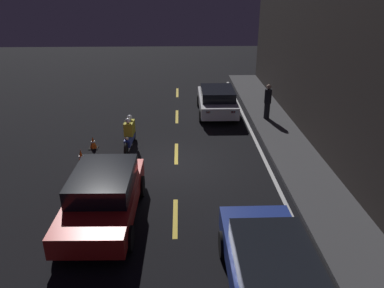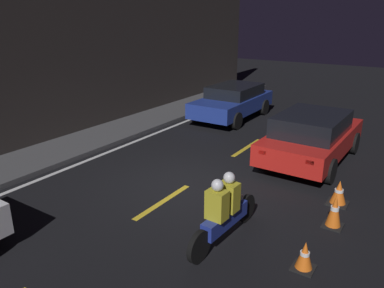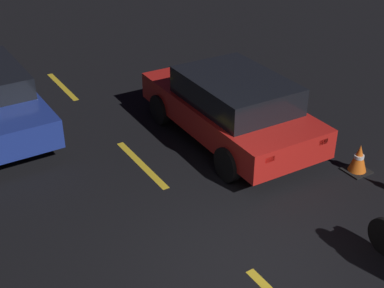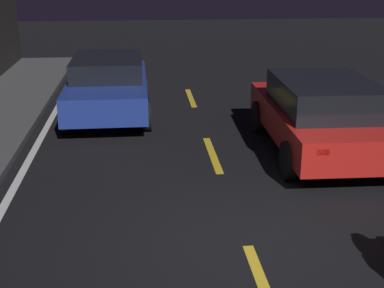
% 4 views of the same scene
% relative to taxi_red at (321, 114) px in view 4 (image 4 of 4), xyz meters
% --- Properties ---
extents(ground_plane, '(56.00, 56.00, 0.00)m').
position_rel_taxi_red_xyz_m(ground_plane, '(-3.43, 2.06, -0.78)').
color(ground_plane, black).
extents(lane_dash_d, '(2.00, 0.14, 0.01)m').
position_rel_taxi_red_xyz_m(lane_dash_d, '(0.07, 2.06, -0.78)').
color(lane_dash_d, gold).
rests_on(lane_dash_d, ground).
extents(lane_dash_e, '(2.00, 0.14, 0.01)m').
position_rel_taxi_red_xyz_m(lane_dash_e, '(4.57, 2.06, -0.78)').
color(lane_dash_e, gold).
rests_on(lane_dash_e, ground).
extents(taxi_red, '(4.37, 2.09, 1.46)m').
position_rel_taxi_red_xyz_m(taxi_red, '(0.00, 0.00, 0.00)').
color(taxi_red, red).
rests_on(taxi_red, ground).
extents(sedan_blue, '(4.31, 1.96, 1.37)m').
position_rel_taxi_red_xyz_m(sedan_blue, '(3.12, 4.18, -0.03)').
color(sedan_blue, navy).
rests_on(sedan_blue, ground).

